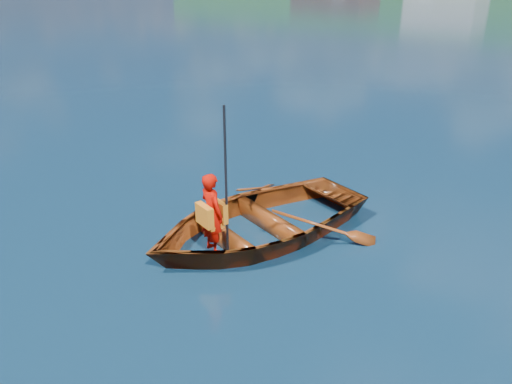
# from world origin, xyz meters

# --- Properties ---
(ground) EXTENTS (600.00, 600.00, 0.00)m
(ground) POSITION_xyz_m (0.00, 0.00, 0.00)
(ground) COLOR #122C42
(ground) RESTS_ON ground
(rowboat) EXTENTS (3.64, 4.38, 0.78)m
(rowboat) POSITION_xyz_m (0.80, 0.62, 0.24)
(rowboat) COLOR maroon
(rowboat) RESTS_ON ground
(child_paddler) EXTENTS (0.50, 0.41, 2.14)m
(child_paddler) POSITION_xyz_m (0.70, -0.29, 0.70)
(child_paddler) COLOR #BA0901
(child_paddler) RESTS_ON ground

